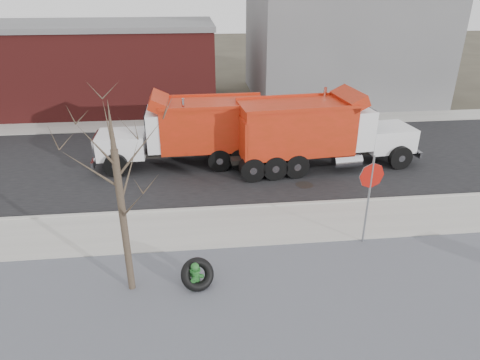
{
  "coord_description": "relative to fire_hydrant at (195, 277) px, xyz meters",
  "views": [
    {
      "loc": [
        -1.32,
        -12.09,
        7.5
      ],
      "look_at": [
        0.12,
        1.0,
        1.4
      ],
      "focal_mm": 32.0,
      "sensor_mm": 36.0,
      "label": 1
    }
  ],
  "objects": [
    {
      "name": "far_sidewalk",
      "position": [
        1.49,
        14.75,
        -0.33
      ],
      "size": [
        60.0,
        2.0,
        0.06
      ],
      "primitive_type": "cube",
      "color": "#9E9B93",
      "rests_on": "ground"
    },
    {
      "name": "truck_tire",
      "position": [
        0.06,
        0.05,
        0.04
      ],
      "size": [
        1.07,
        0.96,
        0.88
      ],
      "color": "black",
      "rests_on": "ground"
    },
    {
      "name": "building_brick",
      "position": [
        -8.51,
        19.75,
        2.29
      ],
      "size": [
        20.2,
        8.2,
        5.3
      ],
      "color": "maroon",
      "rests_on": "ground"
    },
    {
      "name": "gravel_verge",
      "position": [
        1.49,
        -0.75,
        -0.35
      ],
      "size": [
        60.0,
        5.0,
        0.03
      ],
      "primitive_type": "cube",
      "color": "gray",
      "rests_on": "ground"
    },
    {
      "name": "dump_truck_red_b",
      "position": [
        0.04,
        8.7,
        1.28
      ],
      "size": [
        7.64,
        2.34,
        3.23
      ],
      "rotation": [
        0.0,
        0.0,
        3.16
      ],
      "color": "black",
      "rests_on": "ground"
    },
    {
      "name": "road",
      "position": [
        1.49,
        9.05,
        -0.35
      ],
      "size": [
        60.0,
        9.4,
        0.02
      ],
      "primitive_type": "cube",
      "color": "black",
      "rests_on": "ground"
    },
    {
      "name": "dump_truck_red_a",
      "position": [
        5.43,
        7.83,
        1.34
      ],
      "size": [
        8.34,
        2.98,
        3.34
      ],
      "rotation": [
        0.0,
        0.0,
        0.09
      ],
      "color": "black",
      "rests_on": "ground"
    },
    {
      "name": "building_grey",
      "position": [
        10.49,
        20.75,
        3.64
      ],
      "size": [
        12.0,
        10.0,
        8.0
      ],
      "color": "slate",
      "rests_on": "ground"
    },
    {
      "name": "sidewalk",
      "position": [
        1.49,
        3.0,
        -0.33
      ],
      "size": [
        60.0,
        2.5,
        0.06
      ],
      "primitive_type": "cube",
      "color": "#9E9B93",
      "rests_on": "ground"
    },
    {
      "name": "stop_sign",
      "position": [
        5.29,
        1.65,
        1.64
      ],
      "size": [
        0.8,
        0.15,
        2.96
      ],
      "rotation": [
        0.0,
        0.0,
        -0.24
      ],
      "color": "gray",
      "rests_on": "ground"
    },
    {
      "name": "fire_hydrant",
      "position": [
        0.0,
        0.0,
        0.0
      ],
      "size": [
        0.45,
        0.44,
        0.8
      ],
      "rotation": [
        0.0,
        0.0,
        -0.28
      ],
      "color": "#296928",
      "rests_on": "ground"
    },
    {
      "name": "ground",
      "position": [
        1.49,
        2.75,
        -0.36
      ],
      "size": [
        120.0,
        120.0,
        0.0
      ],
      "primitive_type": "plane",
      "color": "#383328",
      "rests_on": "ground"
    },
    {
      "name": "bare_tree",
      "position": [
        -1.71,
        0.15,
        2.93
      ],
      "size": [
        3.2,
        3.2,
        5.2
      ],
      "color": "#382D23",
      "rests_on": "ground"
    },
    {
      "name": "curb",
      "position": [
        1.49,
        4.3,
        -0.31
      ],
      "size": [
        60.0,
        0.15,
        0.11
      ],
      "primitive_type": "cube",
      "color": "#9E9B93",
      "rests_on": "ground"
    }
  ]
}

